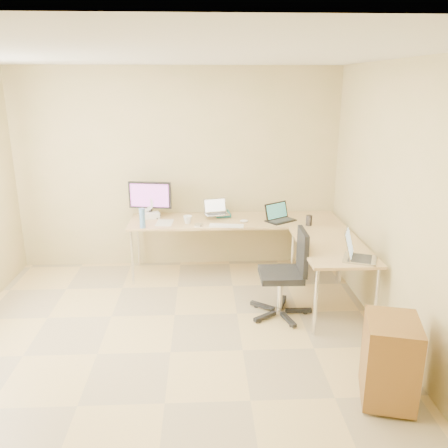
{
  "coord_description": "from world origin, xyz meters",
  "views": [
    {
      "loc": [
        0.32,
        -3.79,
        2.4
      ],
      "look_at": [
        0.55,
        1.1,
        0.9
      ],
      "focal_mm": 37.33,
      "sensor_mm": 36.0,
      "label": 1
    }
  ],
  "objects_px": {
    "monitor": "(150,200)",
    "desk_main": "(235,246)",
    "laptop_black": "(281,212)",
    "laptop_return": "(361,248)",
    "desk_return": "(330,276)",
    "office_chair": "(281,271)",
    "cabinet": "(390,360)",
    "desk_fan": "(147,206)",
    "laptop_center": "(216,207)",
    "mug": "(188,220)",
    "water_bottle": "(142,218)",
    "keyboard": "(227,226)"
  },
  "relations": [
    {
      "from": "desk_return",
      "to": "monitor",
      "type": "height_order",
      "value": "monitor"
    },
    {
      "from": "monitor",
      "to": "cabinet",
      "type": "xyz_separation_m",
      "value": [
        2.08,
        -2.76,
        -0.6
      ]
    },
    {
      "from": "keyboard",
      "to": "water_bottle",
      "type": "height_order",
      "value": "water_bottle"
    },
    {
      "from": "desk_return",
      "to": "water_bottle",
      "type": "bearing_deg",
      "value": 161.51
    },
    {
      "from": "laptop_black",
      "to": "laptop_return",
      "type": "bearing_deg",
      "value": -101.87
    },
    {
      "from": "office_chair",
      "to": "mug",
      "type": "bearing_deg",
      "value": 135.46
    },
    {
      "from": "laptop_center",
      "to": "monitor",
      "type": "bearing_deg",
      "value": 161.79
    },
    {
      "from": "monitor",
      "to": "laptop_black",
      "type": "bearing_deg",
      "value": 0.59
    },
    {
      "from": "desk_return",
      "to": "office_chair",
      "type": "bearing_deg",
      "value": -164.68
    },
    {
      "from": "desk_main",
      "to": "laptop_return",
      "type": "xyz_separation_m",
      "value": [
        1.13,
        -1.46,
        0.49
      ]
    },
    {
      "from": "desk_main",
      "to": "monitor",
      "type": "height_order",
      "value": "monitor"
    },
    {
      "from": "laptop_center",
      "to": "desk_fan",
      "type": "relative_size",
      "value": 1.13
    },
    {
      "from": "desk_return",
      "to": "mug",
      "type": "distance_m",
      "value": 1.83
    },
    {
      "from": "desk_return",
      "to": "water_bottle",
      "type": "height_order",
      "value": "water_bottle"
    },
    {
      "from": "monitor",
      "to": "desk_main",
      "type": "bearing_deg",
      "value": 1.38
    },
    {
      "from": "desk_main",
      "to": "desk_return",
      "type": "bearing_deg",
      "value": -45.73
    },
    {
      "from": "desk_main",
      "to": "laptop_return",
      "type": "relative_size",
      "value": 7.25
    },
    {
      "from": "desk_fan",
      "to": "cabinet",
      "type": "xyz_separation_m",
      "value": [
        2.14,
        -2.81,
        -0.5
      ]
    },
    {
      "from": "mug",
      "to": "office_chair",
      "type": "xyz_separation_m",
      "value": [
        1.0,
        -1.01,
        -0.28
      ]
    },
    {
      "from": "monitor",
      "to": "laptop_return",
      "type": "height_order",
      "value": "monitor"
    },
    {
      "from": "desk_main",
      "to": "mug",
      "type": "relative_size",
      "value": 24.95
    },
    {
      "from": "laptop_black",
      "to": "laptop_return",
      "type": "relative_size",
      "value": 0.97
    },
    {
      "from": "keyboard",
      "to": "office_chair",
      "type": "relative_size",
      "value": 0.43
    },
    {
      "from": "laptop_center",
      "to": "desk_main",
      "type": "bearing_deg",
      "value": -35.44
    },
    {
      "from": "desk_main",
      "to": "laptop_black",
      "type": "distance_m",
      "value": 0.75
    },
    {
      "from": "desk_return",
      "to": "laptop_return",
      "type": "relative_size",
      "value": 3.55
    },
    {
      "from": "water_bottle",
      "to": "desk_fan",
      "type": "height_order",
      "value": "desk_fan"
    },
    {
      "from": "desk_main",
      "to": "desk_fan",
      "type": "bearing_deg",
      "value": 169.93
    },
    {
      "from": "desk_main",
      "to": "desk_fan",
      "type": "relative_size",
      "value": 9.97
    },
    {
      "from": "laptop_black",
      "to": "desk_return",
      "type": "bearing_deg",
      "value": -99.8
    },
    {
      "from": "desk_return",
      "to": "laptop_return",
      "type": "bearing_deg",
      "value": -71.87
    },
    {
      "from": "laptop_black",
      "to": "cabinet",
      "type": "height_order",
      "value": "laptop_black"
    },
    {
      "from": "desk_main",
      "to": "monitor",
      "type": "distance_m",
      "value": 1.24
    },
    {
      "from": "desk_main",
      "to": "desk_return",
      "type": "distance_m",
      "value": 1.4
    },
    {
      "from": "desk_fan",
      "to": "cabinet",
      "type": "height_order",
      "value": "desk_fan"
    },
    {
      "from": "office_chair",
      "to": "laptop_return",
      "type": "bearing_deg",
      "value": -21.76
    },
    {
      "from": "desk_return",
      "to": "cabinet",
      "type": "distance_m",
      "value": 1.61
    },
    {
      "from": "desk_main",
      "to": "keyboard",
      "type": "xyz_separation_m",
      "value": [
        -0.12,
        -0.3,
        0.37
      ]
    },
    {
      "from": "keyboard",
      "to": "mug",
      "type": "height_order",
      "value": "mug"
    },
    {
      "from": "laptop_return",
      "to": "desk_main",
      "type": "bearing_deg",
      "value": 59.72
    },
    {
      "from": "cabinet",
      "to": "mug",
      "type": "bearing_deg",
      "value": 137.86
    },
    {
      "from": "mug",
      "to": "water_bottle",
      "type": "distance_m",
      "value": 0.56
    },
    {
      "from": "monitor",
      "to": "laptop_return",
      "type": "relative_size",
      "value": 1.49
    },
    {
      "from": "laptop_black",
      "to": "laptop_return",
      "type": "distance_m",
      "value": 1.47
    },
    {
      "from": "desk_fan",
      "to": "laptop_center",
      "type": "bearing_deg",
      "value": 11.31
    },
    {
      "from": "mug",
      "to": "laptop_black",
      "type": "bearing_deg",
      "value": 2.19
    },
    {
      "from": "office_chair",
      "to": "cabinet",
      "type": "xyz_separation_m",
      "value": [
        0.61,
        -1.45,
        -0.14
      ]
    },
    {
      "from": "laptop_black",
      "to": "cabinet",
      "type": "xyz_separation_m",
      "value": [
        0.44,
        -2.51,
        -0.48
      ]
    },
    {
      "from": "office_chair",
      "to": "desk_main",
      "type": "bearing_deg",
      "value": 110.02
    },
    {
      "from": "desk_main",
      "to": "water_bottle",
      "type": "xyz_separation_m",
      "value": [
        -1.13,
        -0.3,
        0.48
      ]
    }
  ]
}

